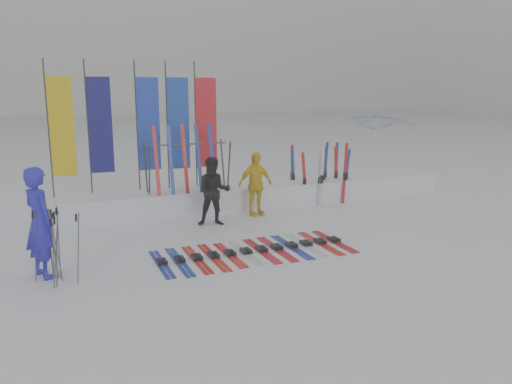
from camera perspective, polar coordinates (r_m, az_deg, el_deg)
name	(u,v)px	position (r m, az deg, el deg)	size (l,w,h in m)	color
ground	(280,263)	(9.17, 2.71, -8.09)	(120.00, 120.00, 0.00)	white
snow_bank	(205,198)	(13.24, -5.80, -0.64)	(14.00, 1.60, 0.60)	white
person_blue	(40,223)	(8.99, -23.48, -3.23)	(0.68, 0.45, 1.87)	#2421C2
person_black	(214,192)	(11.51, -4.83, 0.05)	(0.77, 0.60, 1.59)	black
person_yellow	(255,184)	(12.38, -0.08, 0.91)	(0.93, 0.39, 1.59)	yellow
tent_canopy	(375,150)	(16.41, 13.46, 4.69)	(2.65, 2.70, 2.43)	white
ski_row	(254,250)	(9.73, -0.20, -6.70)	(3.77, 1.69, 0.07)	navy
pole_cluster	(54,246)	(8.78, -22.08, -5.75)	(0.74, 0.70, 1.23)	#595B60
feather_flags	(140,125)	(12.77, -13.13, 7.49)	(4.11, 0.19, 3.20)	#383A3F
ski_rack	(188,160)	(12.52, -7.82, 3.65)	(2.04, 0.80, 1.23)	#383A3F
upright_skis	(322,174)	(14.07, 7.61, 2.03)	(1.55, 1.03, 1.67)	red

